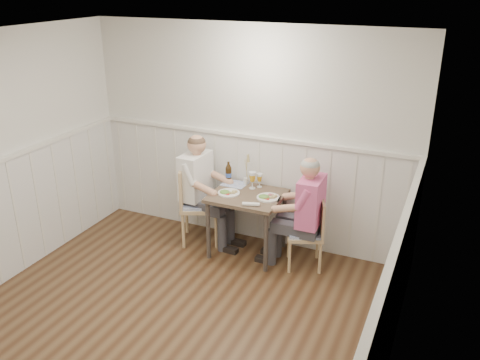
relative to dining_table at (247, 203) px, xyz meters
The scene contains 16 objects.
ground_plane 1.95m from the dining_table, 94.97° to the right, with size 4.50×4.50×0.00m, color #422816.
room_shell 2.04m from the dining_table, 94.97° to the right, with size 4.04×4.54×2.60m.
wainscot 1.16m from the dining_table, 97.90° to the right, with size 4.00×4.49×1.34m.
dining_table is the anchor object (origin of this frame).
chair_right 0.78m from the dining_table, ahead, with size 0.50×0.50×0.82m.
chair_left 0.70m from the dining_table, behind, with size 0.61×0.61×0.98m.
man_in_pink 0.72m from the dining_table, ahead, with size 0.61×0.43×1.32m.
diner_cream 0.65m from the dining_table, behind, with size 0.66×0.46×1.38m.
plate_man 0.28m from the dining_table, ahead, with size 0.26×0.26×0.07m.
plate_diner 0.26m from the dining_table, 160.16° to the right, with size 0.25×0.25×0.06m.
beer_glass_a 0.34m from the dining_table, 79.29° to the left, with size 0.07×0.07×0.17m.
beer_glass_b 0.31m from the dining_table, 93.60° to the left, with size 0.08×0.08×0.21m.
beer_bottle 0.47m from the dining_table, 145.72° to the left, with size 0.07×0.07×0.26m.
rolled_napkin 0.34m from the dining_table, 59.37° to the right, with size 0.19×0.09×0.04m.
grass_vase 0.41m from the dining_table, 116.49° to the left, with size 0.05×0.05×0.41m.
gingham_mat 0.35m from the dining_table, 139.50° to the left, with size 0.29×0.24×0.01m.
Camera 1 is at (2.23, -3.04, 3.07)m, focal length 38.00 mm.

